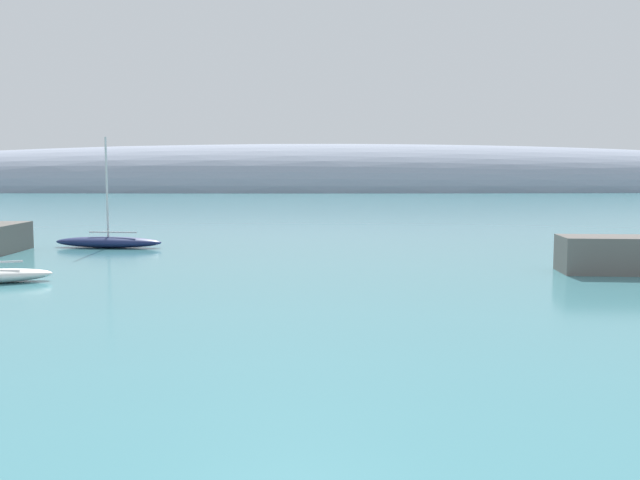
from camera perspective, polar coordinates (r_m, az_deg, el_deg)
distant_ridge at (r=215.29m, az=0.72°, el=4.01°), size 386.64×50.31×28.17m
sailboat_navy_mid_mooring at (r=56.88m, az=-16.71°, el=-0.11°), size 8.65×3.08×8.48m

